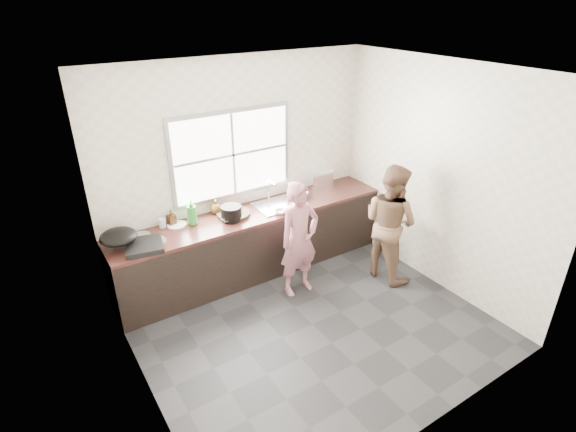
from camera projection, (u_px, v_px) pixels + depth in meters
floor at (312, 325)px, 5.00m from camera, size 3.60×3.20×0.01m
ceiling at (320, 73)px, 3.79m from camera, size 3.60×3.20×0.01m
wall_back at (240, 168)px, 5.60m from camera, size 3.60×0.01×2.70m
wall_left at (130, 272)px, 3.52m from camera, size 0.01×3.20×2.70m
wall_right at (439, 179)px, 5.28m from camera, size 0.01×3.20×2.70m
wall_front at (449, 301)px, 3.19m from camera, size 3.60×0.01×2.70m
cabinet at (254, 244)px, 5.78m from camera, size 3.60×0.62×0.82m
countertop at (253, 214)px, 5.59m from camera, size 3.60×0.64×0.04m
sink at (277, 205)px, 5.75m from camera, size 0.55×0.45×0.02m
faucet at (269, 190)px, 5.84m from camera, size 0.02×0.02×0.30m
window_frame at (232, 154)px, 5.45m from camera, size 1.60×0.05×1.10m
window_glazing at (233, 155)px, 5.43m from camera, size 1.50×0.01×1.00m
woman at (299, 243)px, 5.29m from camera, size 0.49×0.33×1.33m
person_side at (390, 222)px, 5.57m from camera, size 0.65×0.79×1.51m
cutting_board at (233, 214)px, 5.50m from camera, size 0.41×0.41×0.04m
cleaver at (231, 218)px, 5.34m from camera, size 0.21×0.11×0.01m
bowl_mince at (234, 218)px, 5.39m from camera, size 0.23×0.23×0.05m
bowl_crabs at (298, 195)px, 5.97m from camera, size 0.21×0.21×0.07m
bowl_held at (281, 211)px, 5.54m from camera, size 0.23×0.23×0.06m
black_pot at (231, 213)px, 5.36m from camera, size 0.32×0.32×0.18m
plate_food at (177, 225)px, 5.26m from camera, size 0.24×0.24×0.02m
bottle_green at (192, 212)px, 5.23m from camera, size 0.13×0.13×0.32m
bottle_brown_tall at (171, 218)px, 5.25m from camera, size 0.09×0.10×0.17m
bottle_brown_short at (216, 207)px, 5.53m from camera, size 0.17×0.17×0.16m
glass_jar at (162, 223)px, 5.21m from camera, size 0.09×0.09×0.11m
burner at (144, 246)px, 4.79m from camera, size 0.46×0.46×0.06m
wok at (118, 237)px, 4.75m from camera, size 0.49×0.49×0.15m
dish_rack at (318, 178)px, 6.27m from camera, size 0.36×0.25×0.26m
pot_lid_left at (141, 236)px, 5.04m from camera, size 0.25×0.25×0.01m
pot_lid_right at (155, 241)px, 4.93m from camera, size 0.30×0.30×0.01m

